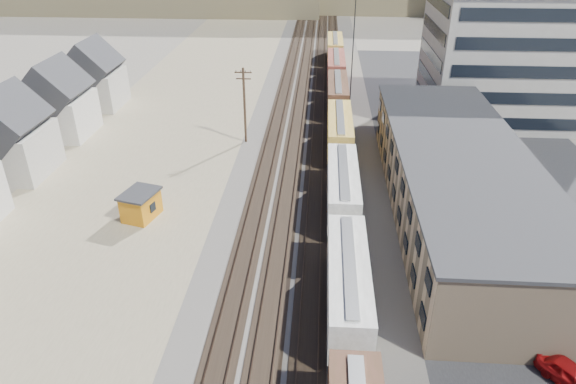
# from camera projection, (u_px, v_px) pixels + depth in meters

# --- Properties ---
(ballast_bed) EXTENTS (18.00, 200.00, 0.06)m
(ballast_bed) POSITION_uv_depth(u_px,v_px,m) (311.00, 122.00, 75.06)
(ballast_bed) COLOR #4C4742
(ballast_bed) RESTS_ON ground
(dirt_yard) EXTENTS (24.00, 180.00, 0.03)m
(dirt_yard) POSITION_uv_depth(u_px,v_px,m) (157.00, 145.00, 67.49)
(dirt_yard) COLOR #827559
(dirt_yard) RESTS_ON ground
(asphalt_lot) EXTENTS (26.00, 120.00, 0.04)m
(asphalt_lot) POSITION_uv_depth(u_px,v_px,m) (494.00, 172.00, 60.62)
(asphalt_lot) COLOR #232326
(asphalt_lot) RESTS_ON ground
(rail_tracks) EXTENTS (11.40, 200.00, 0.24)m
(rail_tracks) POSITION_uv_depth(u_px,v_px,m) (308.00, 121.00, 75.05)
(rail_tracks) COLOR black
(rail_tracks) RESTS_ON ground
(freight_train) EXTENTS (3.00, 119.74, 4.46)m
(freight_train) POSITION_uv_depth(u_px,v_px,m) (341.00, 155.00, 58.11)
(freight_train) COLOR black
(freight_train) RESTS_ON ground
(warehouse) EXTENTS (12.40, 40.40, 7.25)m
(warehouse) POSITION_uv_depth(u_px,v_px,m) (457.00, 182.00, 50.54)
(warehouse) COLOR tan
(warehouse) RESTS_ON ground
(office_tower) EXTENTS (22.60, 18.60, 18.45)m
(office_tower) POSITION_uv_depth(u_px,v_px,m) (509.00, 53.00, 73.31)
(office_tower) COLOR #9E998E
(office_tower) RESTS_ON ground
(utility_pole_north) EXTENTS (2.20, 0.32, 10.00)m
(utility_pole_north) POSITION_uv_depth(u_px,v_px,m) (245.00, 104.00, 66.03)
(utility_pole_north) COLOR #382619
(utility_pole_north) RESTS_ON ground
(radio_mast) EXTENTS (1.20, 0.16, 18.00)m
(radio_mast) POSITION_uv_depth(u_px,v_px,m) (353.00, 44.00, 79.10)
(radio_mast) COLOR black
(radio_mast) RESTS_ON ground
(maintenance_shed) EXTENTS (3.94, 4.56, 2.86)m
(maintenance_shed) POSITION_uv_depth(u_px,v_px,m) (141.00, 205.00, 50.93)
(maintenance_shed) COLOR #C87912
(maintenance_shed) RESTS_ON ground
(parked_car_red) EXTENTS (4.16, 4.82, 1.56)m
(parked_car_red) POSITION_uv_depth(u_px,v_px,m) (572.00, 377.00, 32.89)
(parked_car_red) COLOR #9D0E10
(parked_car_red) RESTS_ON ground
(parked_car_blue) EXTENTS (5.83, 4.74, 1.48)m
(parked_car_blue) POSITION_uv_depth(u_px,v_px,m) (466.00, 115.00, 75.57)
(parked_car_blue) COLOR navy
(parked_car_blue) RESTS_ON ground
(parked_car_far) EXTENTS (2.64, 4.24, 1.34)m
(parked_car_far) POSITION_uv_depth(u_px,v_px,m) (536.00, 116.00, 75.23)
(parked_car_far) COLOR white
(parked_car_far) RESTS_ON ground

